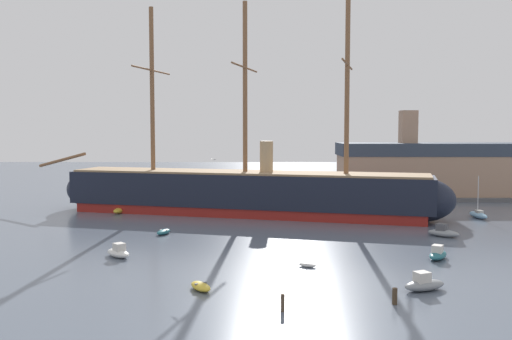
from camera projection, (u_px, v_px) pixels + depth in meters
The scene contains 15 objects.
tall_ship at pixel (245, 192), 91.66m from camera, with size 70.75×24.32×34.66m.
dinghy_foreground_left at pixel (201, 286), 48.88m from camera, with size 2.60×3.15×0.69m.
motorboat_foreground_right at pixel (424, 284), 48.81m from camera, with size 4.35×3.07×1.69m.
dinghy_near_centre at pixel (307, 265), 57.11m from camera, with size 2.05×1.60×0.44m.
motorboat_mid_left at pixel (118, 252), 61.48m from camera, with size 3.79×3.86×1.61m.
motorboat_mid_right at pixel (438, 254), 60.53m from camera, with size 3.36×4.07×1.60m.
dinghy_alongside_bow at pixel (164, 232), 74.73m from camera, with size 2.12×3.12×0.68m.
motorboat_alongside_stern at pixel (443, 232), 73.08m from camera, with size 4.29×3.81×1.72m.
sailboat_far_left at pixel (121, 209), 94.10m from camera, with size 2.39×5.35×6.73m.
sailboat_far_right at pixel (478, 215), 88.33m from camera, with size 1.98×5.29×6.74m.
dinghy_distant_centre at pixel (289, 206), 99.79m from camera, with size 1.53×2.39×0.52m.
mooring_piling_nearest at pixel (395, 296), 44.94m from camera, with size 0.41×0.41×1.34m, color #423323.
mooring_piling_left_pair at pixel (283, 303), 43.18m from camera, with size 0.32×0.32×1.38m, color #4C3D2D.
dockside_warehouse_right at pixel (435, 170), 113.30m from camera, with size 42.41×13.65×17.86m.
seagull_in_flight at pixel (214, 159), 62.11m from camera, with size 0.72×1.24×0.14m.
Camera 1 is at (-3.06, -35.89, 14.19)m, focal length 39.05 mm.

